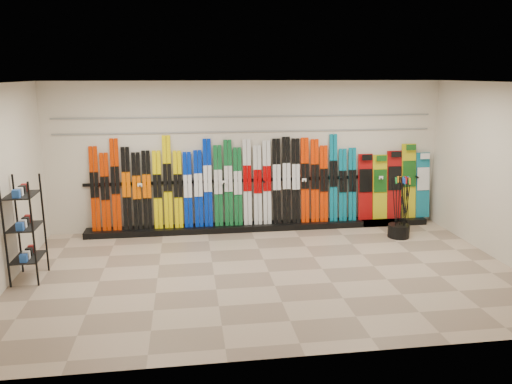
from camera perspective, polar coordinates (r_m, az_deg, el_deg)
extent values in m
plane|color=#89715E|center=(8.19, 1.49, -9.11)|extent=(8.00, 8.00, 0.00)
plane|color=beige|center=(10.17, -0.81, 4.15)|extent=(8.00, 0.00, 8.00)
plane|color=beige|center=(9.28, 26.72, 1.81)|extent=(0.00, 5.00, 5.00)
plane|color=silver|center=(7.57, 1.62, 12.37)|extent=(8.00, 8.00, 0.00)
cube|color=black|center=(10.32, 0.62, -3.94)|extent=(8.00, 0.40, 0.12)
cube|color=#C32B00|center=(10.20, -17.95, 0.33)|extent=(0.17, 0.24, 1.65)
cube|color=#C32B00|center=(10.17, -16.85, 0.00)|extent=(0.17, 0.22, 1.52)
cube|color=#C32B00|center=(10.13, -15.76, 0.81)|extent=(0.17, 0.26, 1.79)
cube|color=black|center=(10.11, -14.58, 0.37)|extent=(0.17, 0.23, 1.63)
cube|color=black|center=(10.09, -13.45, 0.10)|extent=(0.17, 0.22, 1.52)
cube|color=black|center=(10.07, -12.36, 0.23)|extent=(0.17, 0.22, 1.55)
cube|color=#ECD101|center=(10.06, -11.18, 0.24)|extent=(0.17, 0.22, 1.54)
cube|color=#ECD101|center=(10.04, -10.08, 1.12)|extent=(0.17, 0.26, 1.83)
cube|color=#ECD101|center=(10.05, -8.90, 0.29)|extent=(0.17, 0.22, 1.53)
cube|color=#0225B0|center=(10.05, -7.80, 0.25)|extent=(0.17, 0.22, 1.50)
cube|color=#0225B0|center=(10.05, -6.60, 0.37)|extent=(0.17, 0.22, 1.53)
cube|color=#0225B0|center=(10.04, -5.54, 1.04)|extent=(0.17, 0.25, 1.76)
cube|color=#0F5B29|center=(10.06, -4.34, 0.71)|extent=(0.17, 0.23, 1.62)
cube|color=#0F5B29|center=(10.07, -3.18, 1.04)|extent=(0.17, 0.25, 1.73)
cube|color=#0F5B29|center=(10.09, -2.09, 0.63)|extent=(0.17, 0.23, 1.57)
cube|color=silver|center=(10.11, -1.00, 1.11)|extent=(0.17, 0.25, 1.73)
cube|color=silver|center=(10.14, 0.18, 0.78)|extent=(0.17, 0.23, 1.60)
cube|color=silver|center=(10.17, 1.26, 1.09)|extent=(0.17, 0.24, 1.70)
cube|color=black|center=(10.20, 2.38, 1.22)|extent=(0.17, 0.25, 1.73)
cube|color=black|center=(10.24, 3.49, 1.34)|extent=(0.17, 0.25, 1.77)
cube|color=black|center=(10.28, 4.57, 1.27)|extent=(0.17, 0.25, 1.73)
cube|color=#E52D00|center=(10.32, 5.62, 1.34)|extent=(0.17, 0.25, 1.74)
cube|color=#E52D00|center=(10.37, 6.75, 1.27)|extent=(0.17, 0.25, 1.71)
cube|color=#E52D00|center=(10.43, 7.76, 0.94)|extent=(0.17, 0.23, 1.57)
cube|color=#086780|center=(10.48, 8.84, 1.59)|extent=(0.17, 0.26, 1.80)
cube|color=#086780|center=(10.55, 9.89, 0.80)|extent=(0.17, 0.22, 1.50)
cube|color=#086780|center=(10.61, 10.95, 0.87)|extent=(0.17, 0.22, 1.52)
cube|color=#990C0C|center=(10.74, 12.39, 0.57)|extent=(0.31, 0.22, 1.38)
cube|color=gold|center=(10.86, 13.97, 0.56)|extent=(0.31, 0.21, 1.36)
cube|color=#990C0C|center=(10.98, 15.52, 0.80)|extent=(0.32, 0.22, 1.43)
cube|color=gold|center=(11.10, 17.04, 1.21)|extent=(0.31, 0.24, 1.57)
cube|color=#14728C|center=(11.25, 18.51, 0.76)|extent=(0.30, 0.22, 1.38)
cube|color=black|center=(8.44, -24.87, -3.89)|extent=(0.40, 0.60, 1.61)
cylinder|color=black|center=(10.20, 15.99, -4.30)|extent=(0.42, 0.42, 0.25)
cylinder|color=black|center=(10.07, 16.60, -1.69)|extent=(0.04, 0.14, 1.18)
cylinder|color=black|center=(10.02, 16.97, -1.79)|extent=(0.08, 0.11, 1.18)
cylinder|color=black|center=(10.19, 16.76, -1.53)|extent=(0.08, 0.03, 1.18)
cylinder|color=black|center=(10.14, 16.28, -1.57)|extent=(0.11, 0.05, 1.18)
cylinder|color=black|center=(10.18, 16.51, -1.52)|extent=(0.11, 0.12, 1.18)
cylinder|color=black|center=(10.14, 16.00, -1.55)|extent=(0.06, 0.06, 1.18)
cylinder|color=black|center=(10.10, 16.27, -1.63)|extent=(0.10, 0.13, 1.18)
cylinder|color=black|center=(10.03, 15.54, -1.68)|extent=(0.12, 0.13, 1.17)
cylinder|color=black|center=(10.10, 16.71, -1.66)|extent=(0.13, 0.14, 1.17)
cylinder|color=black|center=(10.15, 15.75, -1.52)|extent=(0.09, 0.07, 1.18)
cylinder|color=black|center=(10.02, 16.42, -1.76)|extent=(0.14, 0.04, 1.18)
cylinder|color=black|center=(10.15, 16.90, -1.60)|extent=(0.06, 0.04, 1.18)
cube|color=gray|center=(10.08, -0.80, 6.93)|extent=(7.60, 0.02, 0.03)
cube|color=gray|center=(10.05, -0.81, 8.63)|extent=(7.60, 0.02, 0.03)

